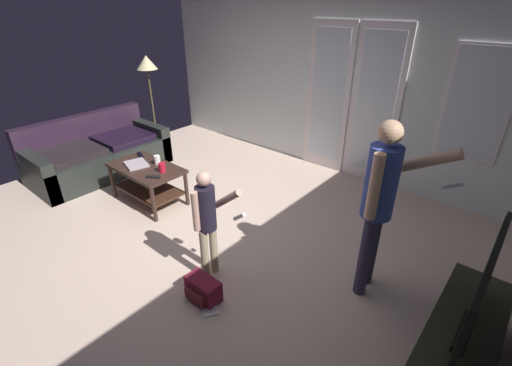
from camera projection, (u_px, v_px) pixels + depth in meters
The scene contains 16 objects.
ground_plane at pixel (206, 229), 4.14m from camera, with size 6.13×4.96×0.02m, color beige.
wall_back_with_doors at pixel (328, 83), 5.14m from camera, with size 6.13×0.09×2.67m.
leather_couch at pixel (98, 154), 5.36m from camera, with size 0.96×1.95×0.83m.
coffee_table at pixel (147, 176), 4.54m from camera, with size 0.99×0.57×0.50m.
tv_stand at pixel (455, 355), 2.43m from camera, with size 0.43×1.51×0.42m.
flat_screen_tv at pixel (478, 295), 2.18m from camera, with size 0.08×1.13×0.68m.
person_adult at pixel (380, 197), 2.85m from camera, with size 0.66×0.47×1.61m.
person_child at pixel (207, 217), 3.14m from camera, with size 0.44×0.30×1.11m.
floor_lamp at pixel (147, 68), 5.93m from camera, with size 0.34×0.34×1.56m.
backpack at pixel (203, 289), 3.13m from camera, with size 0.32×0.21×0.21m.
loose_keyboard at pixel (207, 297), 3.17m from camera, with size 0.44×0.35×0.02m.
laptop_closed at pixel (136, 164), 4.51m from camera, with size 0.31×0.25×0.02m, color #B7A9B2.
cup_near_edge at pixel (162, 167), 4.32m from camera, with size 0.09×0.09×0.11m, color red.
cup_by_laptop at pixel (157, 160), 4.52m from camera, with size 0.08×0.08×0.11m, color white.
tv_remote_black at pixel (153, 177), 4.20m from camera, with size 0.17×0.05×0.02m, color black.
dvd_remote_slim at pixel (140, 155), 4.79m from camera, with size 0.17×0.05×0.02m, color black.
Camera 1 is at (2.66, -2.23, 2.39)m, focal length 24.71 mm.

